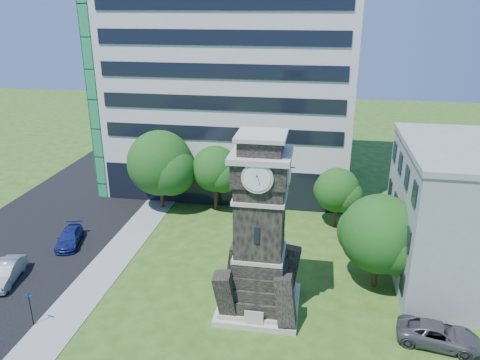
% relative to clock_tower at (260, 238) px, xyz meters
% --- Properties ---
extents(ground, '(160.00, 160.00, 0.00)m').
position_rel_clock_tower_xyz_m(ground, '(-3.00, -2.00, -5.28)').
color(ground, '#2D5217').
rests_on(ground, ground).
extents(sidewalk, '(3.00, 70.00, 0.06)m').
position_rel_clock_tower_xyz_m(sidewalk, '(-12.50, 3.00, -5.25)').
color(sidewalk, gray).
rests_on(sidewalk, ground).
extents(street, '(14.00, 80.00, 0.02)m').
position_rel_clock_tower_xyz_m(street, '(-21.00, 3.00, -5.27)').
color(street, black).
rests_on(street, ground).
extents(clock_tower, '(5.40, 5.40, 12.22)m').
position_rel_clock_tower_xyz_m(clock_tower, '(0.00, 0.00, 0.00)').
color(clock_tower, beige).
rests_on(clock_tower, ground).
extents(office_tall, '(26.20, 15.11, 28.60)m').
position_rel_clock_tower_xyz_m(office_tall, '(-6.20, 23.84, 8.94)').
color(office_tall, silver).
rests_on(office_tall, ground).
extents(car_street_mid, '(2.46, 4.68, 1.47)m').
position_rel_clock_tower_xyz_m(car_street_mid, '(-18.97, -0.10, -4.55)').
color(car_street_mid, '#95999C').
rests_on(car_street_mid, ground).
extents(car_street_north, '(2.83, 4.62, 1.25)m').
position_rel_clock_tower_xyz_m(car_street_north, '(-17.22, 6.05, -4.66)').
color(car_street_north, navy).
rests_on(car_street_north, ground).
extents(car_east_lot, '(5.21, 3.04, 1.36)m').
position_rel_clock_tower_xyz_m(car_east_lot, '(11.24, -1.93, -4.60)').
color(car_east_lot, '#4D4D52').
rests_on(car_east_lot, ground).
extents(park_bench, '(1.67, 0.44, 0.86)m').
position_rel_clock_tower_xyz_m(park_bench, '(-0.49, -1.75, -4.82)').
color(park_bench, black).
rests_on(park_bench, ground).
extents(street_sign, '(0.57, 0.06, 2.38)m').
position_rel_clock_tower_xyz_m(street_sign, '(-14.04, -4.46, -3.79)').
color(street_sign, black).
rests_on(street_sign, ground).
extents(tree_nw, '(7.11, 6.46, 8.02)m').
position_rel_clock_tower_xyz_m(tree_nw, '(-11.77, 14.92, -0.69)').
color(tree_nw, '#332114').
rests_on(tree_nw, ground).
extents(tree_nc, '(5.00, 4.54, 6.62)m').
position_rel_clock_tower_xyz_m(tree_nc, '(-6.35, 15.37, -1.11)').
color(tree_nc, '#332114').
rests_on(tree_nc, ground).
extents(tree_ne, '(4.49, 4.08, 5.66)m').
position_rel_clock_tower_xyz_m(tree_ne, '(5.40, 13.54, -1.81)').
color(tree_ne, '#332114').
rests_on(tree_ne, ground).
extents(tree_east, '(6.20, 5.64, 7.09)m').
position_rel_clock_tower_xyz_m(tree_east, '(8.11, 3.93, -1.18)').
color(tree_east, '#332114').
rests_on(tree_east, ground).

